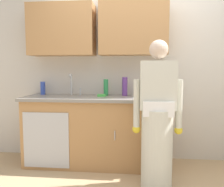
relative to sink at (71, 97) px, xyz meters
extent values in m
cube|color=beige|center=(0.89, 0.34, 0.42)|extent=(4.80, 0.10, 2.70)
cube|color=#B27F4C|center=(-0.15, 0.12, 0.92)|extent=(0.91, 0.34, 0.70)
cube|color=#B27F4C|center=(0.84, 0.12, 0.92)|extent=(0.91, 0.34, 0.70)
cube|color=#B27F4C|center=(0.34, -0.01, -0.48)|extent=(1.90, 0.60, 0.90)
cube|color=#B7BABF|center=(-0.26, -0.31, -0.52)|extent=(0.60, 0.01, 0.72)
cylinder|color=silver|center=(0.63, -0.32, -0.43)|extent=(0.01, 0.01, 0.12)
cylinder|color=silver|center=(1.05, -0.32, -0.43)|extent=(0.01, 0.01, 0.12)
cube|color=gray|center=(0.34, -0.01, -0.01)|extent=(1.96, 0.66, 0.04)
cube|color=#B7BABF|center=(0.00, -0.01, -0.01)|extent=(0.50, 0.36, 0.03)
cylinder|color=#B7BABF|center=(-0.04, 0.14, 0.16)|extent=(0.02, 0.02, 0.30)
sphere|color=#B7BABF|center=(-0.04, 0.08, 0.30)|extent=(0.04, 0.04, 0.04)
cylinder|color=#B7BABF|center=(0.09, 0.14, 0.06)|extent=(0.02, 0.02, 0.10)
cube|color=white|center=(1.12, -0.63, -0.90)|extent=(0.20, 0.26, 0.06)
cylinder|color=beige|center=(1.12, -0.61, -0.49)|extent=(0.34, 0.34, 0.88)
cube|color=beige|center=(1.12, -0.61, 0.21)|extent=(0.38, 0.22, 0.52)
sphere|color=beige|center=(1.12, -0.61, 0.59)|extent=(0.20, 0.20, 0.20)
cube|color=white|center=(1.12, -0.73, -0.03)|extent=(0.32, 0.04, 0.16)
cylinder|color=beige|center=(0.89, -0.59, 0.00)|extent=(0.07, 0.07, 0.55)
sphere|color=yellow|center=(0.89, -0.59, -0.28)|extent=(0.09, 0.09, 0.09)
cylinder|color=beige|center=(1.35, -0.59, 0.00)|extent=(0.07, 0.07, 0.55)
sphere|color=yellow|center=(1.35, -0.59, -0.28)|extent=(0.09, 0.09, 0.09)
cylinder|color=#2D8C4C|center=(0.46, 0.14, 0.13)|extent=(0.07, 0.07, 0.23)
cylinder|color=#2D8C4C|center=(1.24, 0.14, 0.15)|extent=(0.07, 0.07, 0.28)
cylinder|color=#66388C|center=(0.72, 0.15, 0.14)|extent=(0.08, 0.08, 0.26)
cylinder|color=#334CB2|center=(-0.47, 0.17, 0.11)|extent=(0.07, 0.07, 0.19)
cylinder|color=white|center=(1.16, 0.03, 0.06)|extent=(0.08, 0.08, 0.08)
cube|color=silver|center=(0.85, -0.21, 0.02)|extent=(0.05, 0.24, 0.01)
cube|color=#4CBF4C|center=(0.42, 0.02, 0.03)|extent=(0.11, 0.07, 0.03)
camera|label=1|loc=(0.89, -3.22, 0.39)|focal=38.73mm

